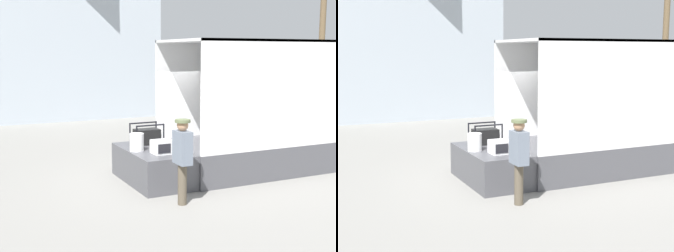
% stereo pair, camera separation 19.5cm
% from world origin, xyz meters
% --- Properties ---
extents(ground_plane, '(160.00, 160.00, 0.00)m').
position_xyz_m(ground_plane, '(0.00, 0.00, 0.00)').
color(ground_plane, gray).
extents(box_truck, '(6.33, 2.41, 3.29)m').
position_xyz_m(box_truck, '(3.69, 0.00, 0.93)').
color(box_truck, navy).
rests_on(box_truck, ground).
extents(tailgate_deck, '(1.22, 2.29, 0.78)m').
position_xyz_m(tailgate_deck, '(-0.61, 0.00, 0.39)').
color(tailgate_deck, '#4C4C51').
rests_on(tailgate_deck, ground).
extents(microwave, '(0.46, 0.40, 0.30)m').
position_xyz_m(microwave, '(-0.60, -0.54, 0.93)').
color(microwave, white).
rests_on(microwave, tailgate_deck).
extents(portable_generator, '(0.74, 0.49, 0.51)m').
position_xyz_m(portable_generator, '(-0.47, 0.62, 0.97)').
color(portable_generator, black).
rests_on(portable_generator, tailgate_deck).
extents(orange_bucket, '(0.33, 0.33, 0.40)m').
position_xyz_m(orange_bucket, '(-1.02, -0.04, 0.98)').
color(orange_bucket, silver).
rests_on(orange_bucket, tailgate_deck).
extents(worker_person, '(0.31, 0.44, 1.71)m').
position_xyz_m(worker_person, '(-0.74, -1.78, 1.05)').
color(worker_person, brown).
rests_on(worker_person, ground).
extents(house_backdrop, '(8.25, 8.07, 9.86)m').
position_xyz_m(house_backdrop, '(0.39, 14.20, 5.03)').
color(house_backdrop, '#A8B2BC').
rests_on(house_backdrop, ground).
extents(utility_pole, '(1.80, 0.28, 7.75)m').
position_xyz_m(utility_pole, '(11.15, 7.23, 4.03)').
color(utility_pole, brown).
rests_on(utility_pole, ground).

